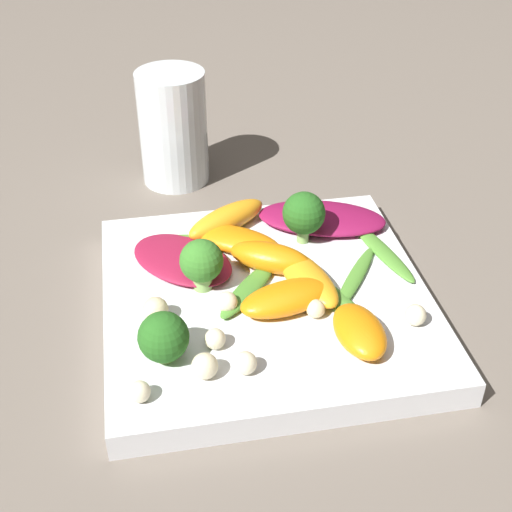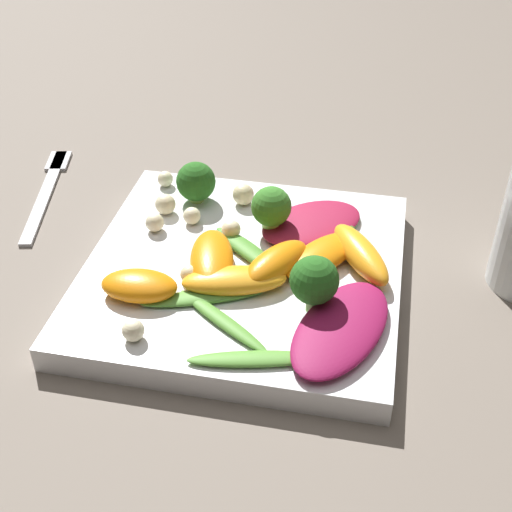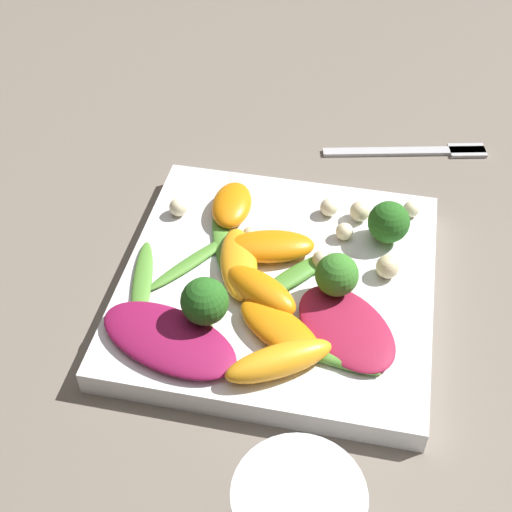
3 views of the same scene
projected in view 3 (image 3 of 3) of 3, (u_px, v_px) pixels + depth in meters
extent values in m
plane|color=#6B6056|center=(277.00, 294.00, 0.58)|extent=(2.40, 2.40, 0.00)
cube|color=white|center=(278.00, 285.00, 0.57)|extent=(0.24, 0.24, 0.02)
cube|color=#B2B2B7|center=(404.00, 150.00, 0.71)|extent=(0.05, 0.16, 0.01)
cube|color=#B2B2B7|center=(467.00, 149.00, 0.71)|extent=(0.03, 0.04, 0.01)
ellipsoid|color=maroon|center=(169.00, 339.00, 0.51)|extent=(0.09, 0.12, 0.01)
ellipsoid|color=maroon|center=(346.00, 327.00, 0.52)|extent=(0.11, 0.10, 0.01)
ellipsoid|color=orange|center=(279.00, 361.00, 0.49)|extent=(0.06, 0.08, 0.02)
ellipsoid|color=orange|center=(239.00, 262.00, 0.57)|extent=(0.08, 0.05, 0.02)
ellipsoid|color=orange|center=(232.00, 205.00, 0.61)|extent=(0.06, 0.04, 0.02)
ellipsoid|color=orange|center=(261.00, 290.00, 0.54)|extent=(0.06, 0.07, 0.02)
ellipsoid|color=orange|center=(269.00, 246.00, 0.58)|extent=(0.05, 0.08, 0.02)
ellipsoid|color=orange|center=(280.00, 330.00, 0.52)|extent=(0.07, 0.08, 0.02)
cylinder|color=#84AD5B|center=(206.00, 318.00, 0.52)|extent=(0.01, 0.01, 0.02)
sphere|color=#26601E|center=(205.00, 301.00, 0.51)|extent=(0.04, 0.04, 0.04)
cylinder|color=#7A9E51|center=(386.00, 235.00, 0.59)|extent=(0.01, 0.01, 0.01)
sphere|color=#26601E|center=(389.00, 222.00, 0.58)|extent=(0.03, 0.03, 0.03)
cylinder|color=#84AD5B|center=(335.00, 290.00, 0.54)|extent=(0.01, 0.01, 0.02)
sphere|color=#387A28|center=(337.00, 275.00, 0.53)|extent=(0.03, 0.03, 0.03)
ellipsoid|color=#518E33|center=(142.00, 282.00, 0.56)|extent=(0.09, 0.04, 0.01)
ellipsoid|color=#47842D|center=(295.00, 274.00, 0.56)|extent=(0.07, 0.06, 0.01)
ellipsoid|color=#518E33|center=(330.00, 359.00, 0.50)|extent=(0.02, 0.07, 0.01)
ellipsoid|color=#518E33|center=(225.00, 248.00, 0.58)|extent=(0.09, 0.05, 0.01)
ellipsoid|color=#518E33|center=(191.00, 265.00, 0.57)|extent=(0.08, 0.06, 0.01)
sphere|color=beige|center=(178.00, 207.00, 0.61)|extent=(0.02, 0.02, 0.02)
sphere|color=beige|center=(411.00, 209.00, 0.61)|extent=(0.01, 0.01, 0.01)
sphere|color=beige|center=(322.00, 260.00, 0.57)|extent=(0.02, 0.02, 0.02)
sphere|color=beige|center=(344.00, 232.00, 0.59)|extent=(0.01, 0.01, 0.01)
sphere|color=beige|center=(388.00, 267.00, 0.56)|extent=(0.02, 0.02, 0.02)
sphere|color=beige|center=(251.00, 235.00, 0.59)|extent=(0.01, 0.01, 0.01)
sphere|color=beige|center=(329.00, 207.00, 0.61)|extent=(0.02, 0.02, 0.02)
sphere|color=beige|center=(360.00, 211.00, 0.61)|extent=(0.02, 0.02, 0.02)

